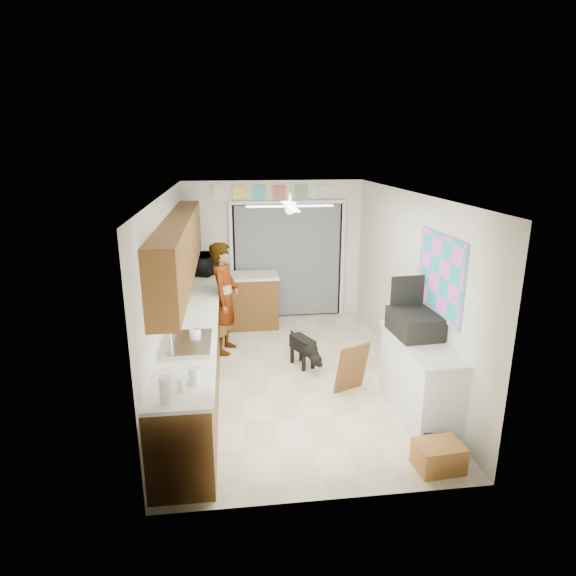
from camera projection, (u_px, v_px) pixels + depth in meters
name	position (u px, v px, depth m)	size (l,w,h in m)	color
floor	(292.00, 375.00, 6.73)	(5.00, 5.00, 0.00)	beige
ceiling	(292.00, 194.00, 6.02)	(5.00, 5.00, 0.00)	white
wall_back	(274.00, 250.00, 8.75)	(3.20, 3.20, 0.00)	silver
wall_front	(331.00, 374.00, 3.99)	(3.20, 3.20, 0.00)	silver
wall_left	(169.00, 294.00, 6.18)	(5.00, 5.00, 0.00)	silver
wall_right	(408.00, 285.00, 6.56)	(5.00, 5.00, 0.00)	silver
left_base_cabinets	(196.00, 350.00, 6.44)	(0.60, 4.80, 0.90)	brown
left_countertop	(194.00, 317.00, 6.31)	(0.62, 4.80, 0.04)	white
upper_cabinets	(180.00, 248.00, 6.24)	(0.32, 4.00, 0.80)	brown
sink_basin	(189.00, 344.00, 5.35)	(0.50, 0.76, 0.06)	silver
faucet	(171.00, 337.00, 5.30)	(0.03, 0.03, 0.22)	silver
peninsula_base	(249.00, 302.00, 8.44)	(1.00, 0.60, 0.90)	brown
peninsula_top	(248.00, 276.00, 8.31)	(1.04, 0.64, 0.04)	white
back_opening_recess	(288.00, 261.00, 8.81)	(2.00, 0.06, 2.10)	black
curtain_panel	(288.00, 262.00, 8.77)	(1.90, 0.03, 2.05)	gray
door_trim_left	(232.00, 263.00, 8.66)	(0.06, 0.04, 2.10)	white
door_trim_right	(342.00, 260.00, 8.90)	(0.06, 0.04, 2.10)	white
door_trim_head	(288.00, 202.00, 8.48)	(2.10, 0.04, 0.06)	white
header_frame_0	(239.00, 192.00, 8.36)	(0.22, 0.02, 0.22)	#FBE953
header_frame_1	(259.00, 192.00, 8.40)	(0.22, 0.02, 0.22)	#52ABDC
header_frame_2	(279.00, 192.00, 8.44)	(0.22, 0.02, 0.22)	#DB5256
header_frame_3	(302.00, 192.00, 8.49)	(0.22, 0.02, 0.22)	#5CA264
header_frame_4	(324.00, 191.00, 8.53)	(0.22, 0.02, 0.22)	silver
route66_sign	(219.00, 193.00, 8.31)	(0.22, 0.02, 0.26)	silver
right_counter_base	(419.00, 380.00, 5.62)	(0.50, 1.40, 0.90)	white
right_counter_top	(422.00, 343.00, 5.48)	(0.54, 1.44, 0.04)	white
abstract_painting	(440.00, 276.00, 5.49)	(0.03, 1.15, 0.95)	#FF5DDF
ceiling_fan	(290.00, 206.00, 6.26)	(1.14, 1.14, 0.24)	white
microwave	(205.00, 264.00, 8.36)	(0.60, 0.41, 0.33)	black
cup	(195.00, 333.00, 5.57)	(0.13, 0.13, 0.11)	white
jar_a	(194.00, 376.00, 4.47)	(0.11, 0.11, 0.16)	silver
jar_b	(181.00, 386.00, 4.34)	(0.07, 0.07, 0.11)	silver
paper_towel_roll	(166.00, 390.00, 4.12)	(0.12, 0.12, 0.25)	white
suitcase	(414.00, 324.00, 5.63)	(0.48, 0.64, 0.27)	black
suitcase_rim	(414.00, 332.00, 5.66)	(0.44, 0.58, 0.02)	yellow
suitcase_lid	(407.00, 296.00, 5.83)	(0.42, 0.03, 0.50)	black
cardboard_box	(439.00, 456.00, 4.73)	(0.45, 0.34, 0.28)	#C3813D
navy_crate	(440.00, 451.00, 4.87)	(0.34, 0.29, 0.21)	#131D31
cabinet_door_panel	(352.00, 368.00, 6.17)	(0.45, 0.03, 0.67)	brown
man	(225.00, 298.00, 7.28)	(0.63, 0.41, 1.72)	white
dog	(302.00, 350.00, 6.95)	(0.27, 0.63, 0.49)	black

